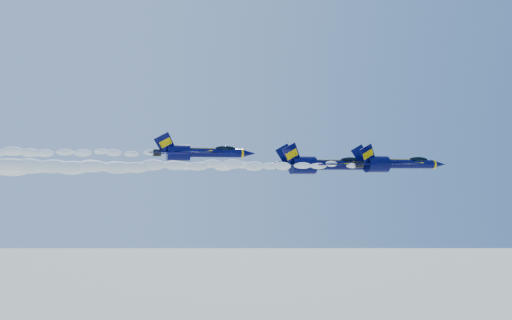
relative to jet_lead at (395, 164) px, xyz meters
name	(u,v)px	position (x,y,z in m)	size (l,w,h in m)	color
jet_lead	(395,164)	(0.00, 0.00, 0.00)	(16.05, 13.17, 5.96)	#06073B
smoke_trail_jet_lead	(163,166)	(-34.75, 0.00, -0.48)	(55.77, 2.17, 1.96)	white
jet_second	(324,165)	(-9.53, 4.70, -0.11)	(17.81, 14.61, 6.62)	#06073B
smoke_trail_jet_second	(80,167)	(-45.03, 4.70, -0.61)	(55.77, 2.41, 2.17)	white
jet_third	(199,152)	(-26.60, 16.83, 2.05)	(17.48, 14.34, 6.50)	#06073B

